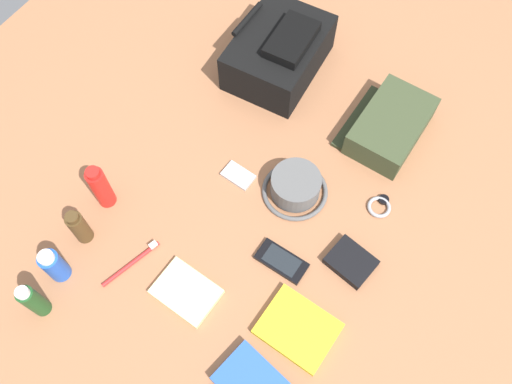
{
  "coord_description": "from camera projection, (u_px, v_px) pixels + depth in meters",
  "views": [
    {
      "loc": [
        -0.52,
        -0.34,
        1.27
      ],
      "look_at": [
        0.0,
        0.0,
        0.04
      ],
      "focal_mm": 37.6,
      "sensor_mm": 36.0,
      "label": 1
    }
  ],
  "objects": [
    {
      "name": "toothbrush",
      "position": [
        134.0,
        261.0,
        1.33
      ],
      "size": [
        0.17,
        0.06,
        0.02
      ],
      "color": "red",
      "rests_on": "ground_plane"
    },
    {
      "name": "toiletry_pouch",
      "position": [
        389.0,
        126.0,
        1.47
      ],
      "size": [
        0.25,
        0.2,
        0.08
      ],
      "color": "#384228",
      "rests_on": "ground_plane"
    },
    {
      "name": "ground_plane",
      "position": [
        256.0,
        201.0,
        1.43
      ],
      "size": [
        2.64,
        2.02,
        0.02
      ],
      "primitive_type": "cube",
      "color": "#9E6643",
      "rests_on": "ground"
    },
    {
      "name": "media_player",
      "position": [
        238.0,
        176.0,
        1.44
      ],
      "size": [
        0.06,
        0.09,
        0.01
      ],
      "color": "#B7B7BC",
      "rests_on": "ground_plane"
    },
    {
      "name": "wristwatch",
      "position": [
        380.0,
        206.0,
        1.4
      ],
      "size": [
        0.07,
        0.06,
        0.01
      ],
      "color": "#99999E",
      "rests_on": "ground_plane"
    },
    {
      "name": "shampoo_bottle",
      "position": [
        33.0,
        301.0,
        1.22
      ],
      "size": [
        0.04,
        0.04,
        0.14
      ],
      "color": "#19471E",
      "rests_on": "ground_plane"
    },
    {
      "name": "cell_phone",
      "position": [
        282.0,
        261.0,
        1.33
      ],
      "size": [
        0.06,
        0.13,
        0.01
      ],
      "color": "black",
      "rests_on": "ground_plane"
    },
    {
      "name": "cologne_bottle",
      "position": [
        79.0,
        227.0,
        1.32
      ],
      "size": [
        0.04,
        0.04,
        0.12
      ],
      "color": "#473319",
      "rests_on": "ground_plane"
    },
    {
      "name": "backpack",
      "position": [
        279.0,
        52.0,
        1.55
      ],
      "size": [
        0.32,
        0.25,
        0.16
      ],
      "color": "black",
      "rests_on": "ground_plane"
    },
    {
      "name": "notepad",
      "position": [
        186.0,
        292.0,
        1.29
      ],
      "size": [
        0.12,
        0.15,
        0.02
      ],
      "primitive_type": "cube",
      "rotation": [
        0.0,
        0.0,
        -0.05
      ],
      "color": "beige",
      "rests_on": "ground_plane"
    },
    {
      "name": "travel_guidebook",
      "position": [
        298.0,
        329.0,
        1.25
      ],
      "size": [
        0.15,
        0.18,
        0.02
      ],
      "color": "yellow",
      "rests_on": "ground_plane"
    },
    {
      "name": "deodorant_spray",
      "position": [
        54.0,
        265.0,
        1.27
      ],
      "size": [
        0.05,
        0.05,
        0.12
      ],
      "color": "blue",
      "rests_on": "ground_plane"
    },
    {
      "name": "bucket_hat",
      "position": [
        295.0,
        187.0,
        1.4
      ],
      "size": [
        0.18,
        0.18,
        0.07
      ],
      "color": "#585858",
      "rests_on": "ground_plane"
    },
    {
      "name": "sunscreen_spray",
      "position": [
        101.0,
        187.0,
        1.35
      ],
      "size": [
        0.05,
        0.05,
        0.16
      ],
      "color": "red",
      "rests_on": "ground_plane"
    },
    {
      "name": "wallet",
      "position": [
        351.0,
        262.0,
        1.32
      ],
      "size": [
        0.11,
        0.12,
        0.02
      ],
      "primitive_type": "cube",
      "rotation": [
        0.0,
        0.0,
        -0.16
      ],
      "color": "black",
      "rests_on": "ground_plane"
    }
  ]
}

